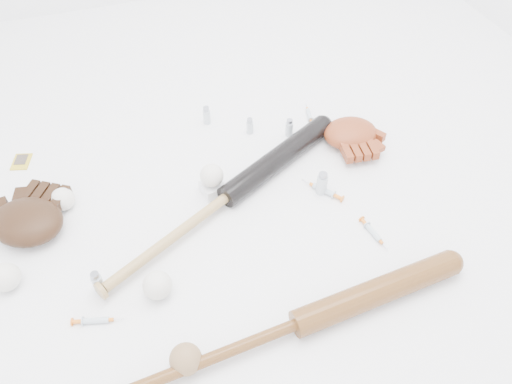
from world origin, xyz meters
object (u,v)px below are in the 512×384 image
object	(u,v)px
glove_dark	(27,222)
pedestal	(213,188)
bat_dark	(228,196)
bat_wood	(298,323)

from	to	relation	value
glove_dark	pedestal	bearing A→B (deg)	29.77
bat_dark	bat_wood	distance (m)	0.48
bat_dark	bat_wood	xyz separation A→B (m)	(0.04, -0.48, -0.00)
bat_wood	pedestal	distance (m)	0.55
bat_dark	glove_dark	world-z (taller)	glove_dark
bat_wood	pedestal	bearing A→B (deg)	93.70
bat_wood	glove_dark	distance (m)	0.86
bat_dark	bat_wood	size ratio (longest dim) A/B	1.01
bat_wood	glove_dark	xyz separation A→B (m)	(-0.64, 0.57, 0.01)
bat_dark	pedestal	world-z (taller)	bat_dark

